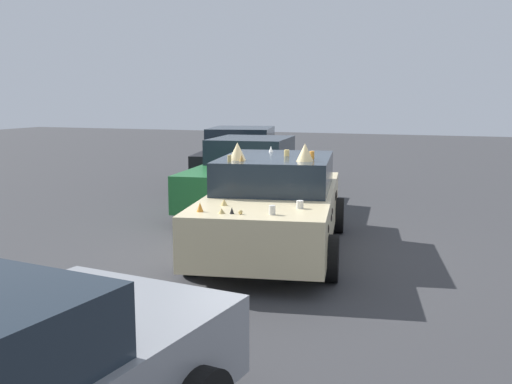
% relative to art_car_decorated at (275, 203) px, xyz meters
% --- Properties ---
extents(ground_plane, '(60.00, 60.00, 0.00)m').
position_rel_art_car_decorated_xyz_m(ground_plane, '(-0.05, -0.01, -0.74)').
color(ground_plane, '#38383A').
extents(art_car_decorated, '(4.85, 2.67, 1.70)m').
position_rel_art_car_decorated_xyz_m(art_car_decorated, '(0.00, 0.00, 0.00)').
color(art_car_decorated, beige).
rests_on(art_car_decorated, ground).
extents(parked_sedan_near_left, '(4.75, 2.40, 1.49)m').
position_rel_art_car_decorated_xyz_m(parked_sedan_near_left, '(3.05, 1.63, 0.00)').
color(parked_sedan_near_left, '#1E602D').
rests_on(parked_sedan_near_left, ground).
extents(parked_sedan_far_left, '(4.81, 2.77, 1.53)m').
position_rel_art_car_decorated_xyz_m(parked_sedan_far_left, '(6.26, 3.10, 0.04)').
color(parked_sedan_far_left, black).
rests_on(parked_sedan_far_left, ground).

